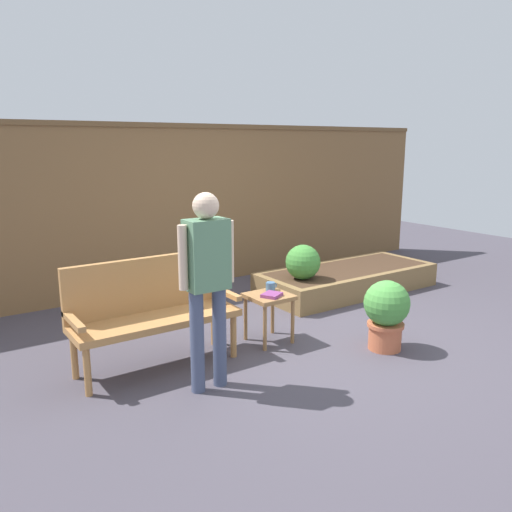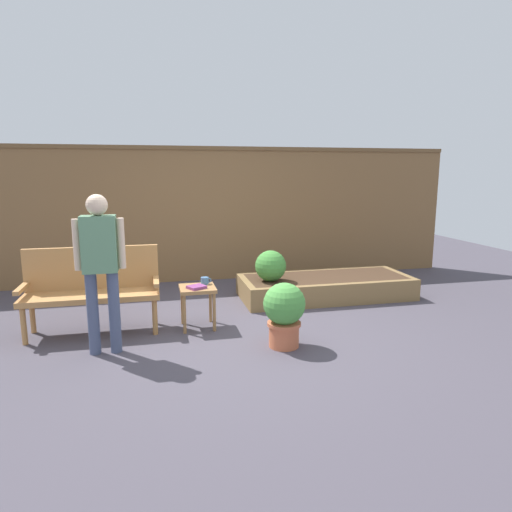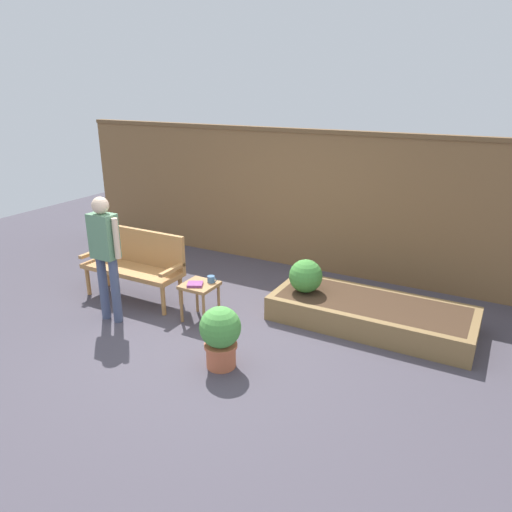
# 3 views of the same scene
# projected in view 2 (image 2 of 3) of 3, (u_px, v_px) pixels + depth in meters

# --- Properties ---
(ground_plane) EXTENTS (14.00, 14.00, 0.00)m
(ground_plane) POSITION_uv_depth(u_px,v_px,m) (235.00, 333.00, 5.02)
(ground_plane) COLOR #47424C
(fence_back) EXTENTS (8.40, 0.14, 2.16)m
(fence_back) POSITION_uv_depth(u_px,v_px,m) (206.00, 214.00, 7.30)
(fence_back) COLOR brown
(fence_back) RESTS_ON ground_plane
(garden_bench) EXTENTS (1.44, 0.48, 0.94)m
(garden_bench) POSITION_uv_depth(u_px,v_px,m) (92.00, 284.00, 4.98)
(garden_bench) COLOR #B77F47
(garden_bench) RESTS_ON ground_plane
(side_table) EXTENTS (0.40, 0.40, 0.48)m
(side_table) POSITION_uv_depth(u_px,v_px,m) (198.00, 294.00, 5.12)
(side_table) COLOR #9E7042
(side_table) RESTS_ON ground_plane
(cup_on_table) EXTENTS (0.13, 0.09, 0.08)m
(cup_on_table) POSITION_uv_depth(u_px,v_px,m) (205.00, 281.00, 5.22)
(cup_on_table) COLOR teal
(cup_on_table) RESTS_ON side_table
(book_on_table) EXTENTS (0.24, 0.23, 0.03)m
(book_on_table) POSITION_uv_depth(u_px,v_px,m) (197.00, 287.00, 5.03)
(book_on_table) COLOR #7F3875
(book_on_table) RESTS_ON side_table
(potted_boxwood) EXTENTS (0.43, 0.43, 0.67)m
(potted_boxwood) POSITION_uv_depth(u_px,v_px,m) (284.00, 311.00, 4.56)
(potted_boxwood) COLOR #C66642
(potted_boxwood) RESTS_ON ground_plane
(raised_planter_bed) EXTENTS (2.40, 1.00, 0.30)m
(raised_planter_bed) POSITION_uv_depth(u_px,v_px,m) (325.00, 287.00, 6.42)
(raised_planter_bed) COLOR olive
(raised_planter_bed) RESTS_ON ground_plane
(shrub_near_bench) EXTENTS (0.42, 0.42, 0.42)m
(shrub_near_bench) POSITION_uv_depth(u_px,v_px,m) (271.00, 266.00, 6.08)
(shrub_near_bench) COLOR brown
(shrub_near_bench) RESTS_ON raised_planter_bed
(person_by_bench) EXTENTS (0.47, 0.20, 1.56)m
(person_by_bench) POSITION_uv_depth(u_px,v_px,m) (100.00, 260.00, 4.29)
(person_by_bench) COLOR #475170
(person_by_bench) RESTS_ON ground_plane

